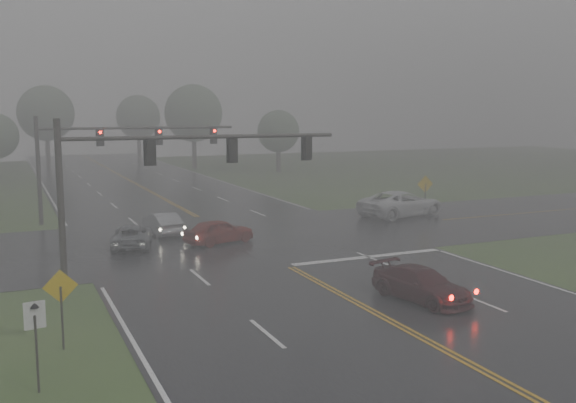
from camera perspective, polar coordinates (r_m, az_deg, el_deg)
name	(u,v)px	position (r m, az deg, el deg)	size (l,w,h in m)	color
ground	(497,379)	(19.45, 18.08, -14.78)	(180.00, 180.00, 0.00)	#324D21
main_road	(247,244)	(36.12, -3.65, -3.80)	(18.00, 160.00, 0.02)	black
cross_street	(235,238)	(37.96, -4.70, -3.23)	(120.00, 14.00, 0.02)	black
stop_bar	(368,257)	(33.09, 7.14, -4.95)	(8.50, 0.50, 0.01)	white
sedan_maroon	(421,301)	(26.08, 11.71, -8.63)	(1.80, 4.43, 1.29)	black
sedan_red	(219,244)	(36.41, -6.15, -3.73)	(1.64, 4.07, 1.39)	maroon
sedan_silver	(163,234)	(39.57, -11.09, -2.89)	(1.41, 4.05, 1.33)	#93959A
car_grey	(132,247)	(36.34, -13.67, -3.94)	(2.01, 4.36, 1.21)	slate
pickup_white	(401,216)	(46.07, 10.02, -1.32)	(2.98, 6.47, 1.80)	silver
signal_gantry_near	(154,168)	(28.26, -11.84, 2.97)	(12.61, 0.31, 7.12)	black
signal_gantry_far	(104,147)	(45.02, -16.06, 4.69)	(13.40, 0.36, 7.09)	black
sign_diamond_west	(61,296)	(21.30, -19.54, -7.91)	(1.07, 0.12, 2.56)	black
sign_arrow_white	(35,329)	(18.37, -21.54, -10.52)	(0.55, 0.13, 2.49)	black
sign_diamond_east	(425,189)	(46.24, 12.10, 1.10)	(1.20, 0.22, 2.90)	black
tree_ne_a	(193,113)	(83.31, -8.40, 7.76)	(7.34, 7.34, 10.77)	#30241F
tree_n_mid	(46,113)	(91.30, -20.72, 7.35)	(7.33, 7.33, 10.76)	#30241F
tree_e_near	(278,131)	(78.05, -0.86, 6.25)	(5.12, 5.12, 7.52)	#30241F
tree_n_far	(138,117)	(101.74, -13.18, 7.32)	(6.68, 6.68, 9.82)	#30241F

